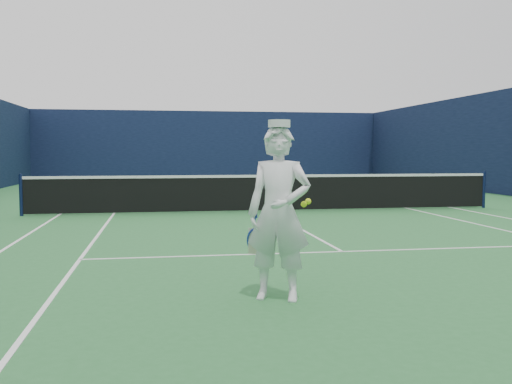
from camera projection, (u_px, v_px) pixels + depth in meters
ground at (268, 212)px, 15.56m from camera, size 80.00×80.00×0.00m
court_markings at (268, 211)px, 15.56m from camera, size 11.03×23.83×0.01m
windscreen_fence at (268, 138)px, 15.42m from camera, size 20.12×36.12×4.00m
tennis_net at (268, 191)px, 15.52m from camera, size 12.88×0.09×1.07m
tennis_player at (279, 213)px, 6.21m from camera, size 0.82×0.73×1.97m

